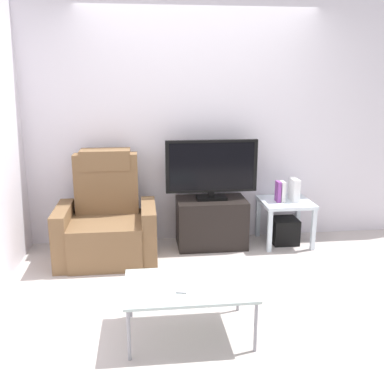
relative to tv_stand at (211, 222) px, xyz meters
The scene contains 12 objects.
ground_plane 0.88m from the tv_stand, 97.62° to the right, with size 6.40×6.40×0.00m, color #BCB2AD.
wall_back 1.08m from the tv_stand, 110.79° to the left, with size 6.40×0.06×2.60m, color silver.
tv_stand is the anchor object (origin of this frame).
television 0.60m from the tv_stand, 90.00° to the left, with size 0.98×0.20×0.64m.
recliner_armchair 1.12m from the tv_stand, 169.73° to the right, with size 0.98×0.78×1.08m.
side_table 0.83m from the tv_stand, ahead, with size 0.54×0.54×0.49m.
subwoofer_box 0.83m from the tv_stand, ahead, with size 0.28×0.28×0.28m, color black.
book_leftmost 0.79m from the tv_stand, ahead, with size 0.04×0.11×0.22m, color purple.
book_middle 0.84m from the tv_stand, ahead, with size 0.04×0.11×0.22m, color white.
game_console 0.97m from the tv_stand, ahead, with size 0.07×0.20×0.24m, color white.
coffee_table 1.74m from the tv_stand, 104.31° to the right, with size 0.90×0.60×0.38m.
cell_phone 1.81m from the tv_stand, 105.37° to the right, with size 0.07×0.15×0.01m, color #B7B7BC.
Camera 1 is at (-0.62, -3.67, 1.81)m, focal length 41.34 mm.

